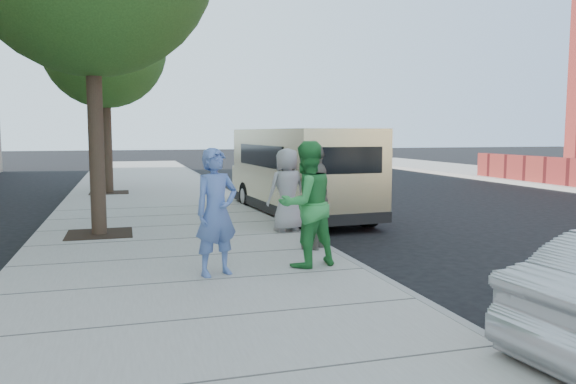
{
  "coord_description": "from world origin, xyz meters",
  "views": [
    {
      "loc": [
        -1.81,
        -8.65,
        2.06
      ],
      "look_at": [
        0.72,
        0.02,
        1.1
      ],
      "focal_mm": 35.0,
      "sensor_mm": 36.0,
      "label": 1
    }
  ],
  "objects_px": {
    "person_gray_shirt": "(287,190)",
    "person_striped_polo": "(316,196)",
    "tree_far": "(106,41)",
    "person_officer": "(216,212)",
    "parking_meter": "(312,189)",
    "van": "(299,170)",
    "person_green_shirt": "(306,204)"
  },
  "relations": [
    {
      "from": "person_gray_shirt",
      "to": "person_striped_polo",
      "type": "distance_m",
      "value": 1.71
    },
    {
      "from": "tree_far",
      "to": "person_officer",
      "type": "xyz_separation_m",
      "value": [
        1.6,
        -11.28,
        -3.88
      ]
    },
    {
      "from": "parking_meter",
      "to": "van",
      "type": "xyz_separation_m",
      "value": [
        1.04,
        4.07,
        0.04
      ]
    },
    {
      "from": "tree_far",
      "to": "person_officer",
      "type": "relative_size",
      "value": 3.8
    },
    {
      "from": "parking_meter",
      "to": "person_officer",
      "type": "distance_m",
      "value": 2.5
    },
    {
      "from": "parking_meter",
      "to": "person_green_shirt",
      "type": "relative_size",
      "value": 0.73
    },
    {
      "from": "person_officer",
      "to": "person_gray_shirt",
      "type": "distance_m",
      "value": 3.52
    },
    {
      "from": "van",
      "to": "person_striped_polo",
      "type": "bearing_deg",
      "value": -107.84
    },
    {
      "from": "person_gray_shirt",
      "to": "tree_far",
      "type": "bearing_deg",
      "value": -78.75
    },
    {
      "from": "van",
      "to": "person_striped_polo",
      "type": "xyz_separation_m",
      "value": [
        -1.09,
        -4.4,
        -0.12
      ]
    },
    {
      "from": "van",
      "to": "person_officer",
      "type": "height_order",
      "value": "van"
    },
    {
      "from": "parking_meter",
      "to": "tree_far",
      "type": "bearing_deg",
      "value": 86.82
    },
    {
      "from": "person_green_shirt",
      "to": "person_gray_shirt",
      "type": "distance_m",
      "value": 2.9
    },
    {
      "from": "person_green_shirt",
      "to": "van",
      "type": "bearing_deg",
      "value": -122.16
    },
    {
      "from": "person_gray_shirt",
      "to": "person_striped_polo",
      "type": "relative_size",
      "value": 0.93
    },
    {
      "from": "parking_meter",
      "to": "van",
      "type": "height_order",
      "value": "van"
    },
    {
      "from": "parking_meter",
      "to": "person_officer",
      "type": "bearing_deg",
      "value": -162.73
    },
    {
      "from": "parking_meter",
      "to": "van",
      "type": "distance_m",
      "value": 4.21
    },
    {
      "from": "person_green_shirt",
      "to": "person_gray_shirt",
      "type": "relative_size",
      "value": 1.11
    },
    {
      "from": "person_green_shirt",
      "to": "person_striped_polo",
      "type": "bearing_deg",
      "value": -131.11
    },
    {
      "from": "person_officer",
      "to": "person_gray_shirt",
      "type": "xyz_separation_m",
      "value": [
        1.85,
        2.99,
        -0.05
      ]
    },
    {
      "from": "tree_far",
      "to": "person_gray_shirt",
      "type": "relative_size",
      "value": 4.03
    },
    {
      "from": "person_striped_polo",
      "to": "person_gray_shirt",
      "type": "bearing_deg",
      "value": -143.09
    },
    {
      "from": "person_gray_shirt",
      "to": "person_striped_polo",
      "type": "height_order",
      "value": "person_striped_polo"
    },
    {
      "from": "van",
      "to": "person_striped_polo",
      "type": "relative_size",
      "value": 3.39
    },
    {
      "from": "tree_far",
      "to": "parking_meter",
      "type": "height_order",
      "value": "tree_far"
    },
    {
      "from": "van",
      "to": "tree_far",
      "type": "bearing_deg",
      "value": 125.2
    },
    {
      "from": "tree_far",
      "to": "person_striped_polo",
      "type": "distance_m",
      "value": 11.26
    },
    {
      "from": "person_officer",
      "to": "van",
      "type": "bearing_deg",
      "value": 42.52
    },
    {
      "from": "person_gray_shirt",
      "to": "parking_meter",
      "type": "bearing_deg",
      "value": 80.72
    },
    {
      "from": "person_green_shirt",
      "to": "person_gray_shirt",
      "type": "xyz_separation_m",
      "value": [
        0.54,
        2.84,
        -0.09
      ]
    },
    {
      "from": "tree_far",
      "to": "person_officer",
      "type": "bearing_deg",
      "value": -81.91
    }
  ]
}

